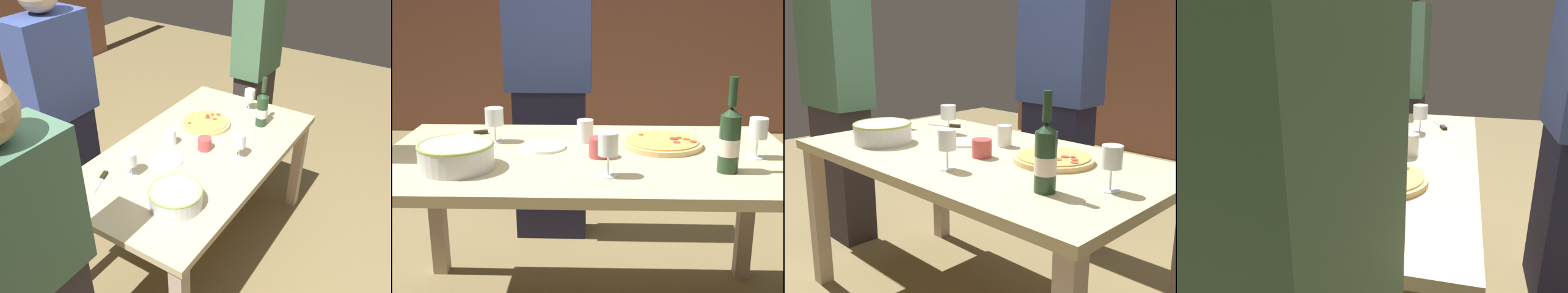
{
  "view_description": "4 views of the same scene",
  "coord_description": "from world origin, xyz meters",
  "views": [
    {
      "loc": [
        -1.76,
        -1.14,
        2.12
      ],
      "look_at": [
        0.0,
        0.0,
        0.78
      ],
      "focal_mm": 38.86,
      "sensor_mm": 36.0,
      "label": 1
    },
    {
      "loc": [
        0.06,
        -1.93,
        1.36
      ],
      "look_at": [
        0.0,
        0.0,
        0.78
      ],
      "focal_mm": 48.1,
      "sensor_mm": 36.0,
      "label": 2
    },
    {
      "loc": [
        1.39,
        -1.37,
        1.28
      ],
      "look_at": [
        0.0,
        0.0,
        0.78
      ],
      "focal_mm": 43.66,
      "sensor_mm": 36.0,
      "label": 3
    },
    {
      "loc": [
        1.5,
        0.37,
        1.29
      ],
      "look_at": [
        0.0,
        0.0,
        0.78
      ],
      "focal_mm": 33.93,
      "sensor_mm": 36.0,
      "label": 4
    }
  ],
  "objects": [
    {
      "name": "pizza",
      "position": [
        0.3,
        0.12,
        0.76
      ],
      "size": [
        0.32,
        0.32,
        0.03
      ],
      "color": "#DFB371",
      "rests_on": "dining_table"
    },
    {
      "name": "cup_ceramic",
      "position": [
        -0.02,
        0.17,
        0.8
      ],
      "size": [
        0.07,
        0.07,
        0.09
      ],
      "primitive_type": "cylinder",
      "color": "white",
      "rests_on": "dining_table"
    },
    {
      "name": "side_plate",
      "position": [
        -0.18,
        0.08,
        0.76
      ],
      "size": [
        0.18,
        0.18,
        0.01
      ],
      "primitive_type": "cylinder",
      "color": "white",
      "rests_on": "dining_table"
    },
    {
      "name": "wine_glass_near_pizza",
      "position": [
        0.08,
        -0.25,
        0.86
      ],
      "size": [
        0.07,
        0.07,
        0.15
      ],
      "color": "white",
      "rests_on": "dining_table"
    },
    {
      "name": "ground_plane",
      "position": [
        0.0,
        0.0,
        0.0
      ],
      "size": [
        8.0,
        8.0,
        0.0
      ],
      "primitive_type": "plane",
      "color": "olive"
    },
    {
      "name": "wine_glass_far_left",
      "position": [
        -0.39,
        0.16,
        0.85
      ],
      "size": [
        0.08,
        0.08,
        0.14
      ],
      "color": "white",
      "rests_on": "dining_table"
    },
    {
      "name": "wine_glass_by_bottle",
      "position": [
        0.64,
        -0.03,
        0.86
      ],
      "size": [
        0.07,
        0.07,
        0.15
      ],
      "color": "white",
      "rests_on": "dining_table"
    },
    {
      "name": "wine_bottle",
      "position": [
        0.49,
        -0.19,
        0.87
      ],
      "size": [
        0.07,
        0.07,
        0.33
      ],
      "color": "#213B24",
      "rests_on": "dining_table"
    },
    {
      "name": "cup_amber",
      "position": [
        0.05,
        -0.04,
        0.79
      ],
      "size": [
        0.08,
        0.08,
        0.08
      ],
      "primitive_type": "cylinder",
      "color": "#B94245",
      "rests_on": "dining_table"
    },
    {
      "name": "dining_table",
      "position": [
        0.0,
        0.0,
        0.66
      ],
      "size": [
        1.6,
        0.9,
        0.75
      ],
      "color": "#C8B485",
      "rests_on": "ground"
    },
    {
      "name": "pizza_knife",
      "position": [
        -0.52,
        0.27,
        0.76
      ],
      "size": [
        0.18,
        0.09,
        0.02
      ],
      "color": "silver",
      "rests_on": "dining_table"
    },
    {
      "name": "serving_bowl",
      "position": [
        -0.46,
        -0.18,
        0.8
      ],
      "size": [
        0.27,
        0.27,
        0.09
      ],
      "color": "silver",
      "rests_on": "dining_table"
    },
    {
      "name": "person_guest_left",
      "position": [
        -1.18,
        -0.02,
        0.83
      ],
      "size": [
        0.45,
        0.24,
        1.65
      ],
      "rotation": [
        0.0,
        0.0,
        0.01
      ],
      "color": "#30292F",
      "rests_on": "ground"
    }
  ]
}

